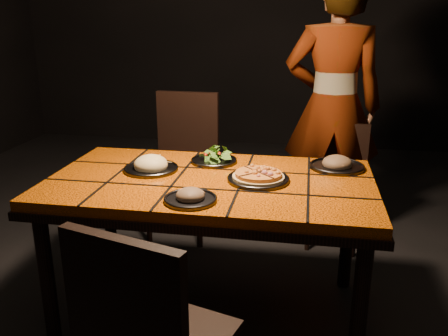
% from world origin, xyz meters
% --- Properties ---
extents(room_shell, '(6.04, 7.04, 3.08)m').
position_xyz_m(room_shell, '(0.00, 0.00, 1.50)').
color(room_shell, black).
rests_on(room_shell, ground).
extents(dining_table, '(1.62, 0.92, 0.75)m').
position_xyz_m(dining_table, '(0.00, 0.00, 0.67)').
color(dining_table, '#D55C06').
rests_on(dining_table, ground).
extents(chair_near, '(0.52, 0.52, 0.93)m').
position_xyz_m(chair_near, '(-0.01, -0.94, 0.53)').
color(chair_near, black).
rests_on(chair_near, ground).
extents(chair_far_left, '(0.47, 0.47, 1.00)m').
position_xyz_m(chair_far_left, '(-0.40, 0.98, 0.57)').
color(chair_far_left, black).
rests_on(chair_far_left, ground).
extents(chair_far_right, '(0.42, 0.42, 0.82)m').
position_xyz_m(chair_far_right, '(0.68, 0.98, 0.47)').
color(chair_far_right, black).
rests_on(chair_far_right, ground).
extents(diner, '(0.68, 0.45, 1.83)m').
position_xyz_m(diner, '(0.63, 1.15, 0.92)').
color(diner, brown).
rests_on(diner, ground).
extents(plate_pizza, '(0.36, 0.36, 0.04)m').
position_xyz_m(plate_pizza, '(0.24, 0.01, 0.77)').
color(plate_pizza, '#323236').
rests_on(plate_pizza, dining_table).
extents(plate_pasta, '(0.28, 0.28, 0.09)m').
position_xyz_m(plate_pasta, '(-0.33, 0.07, 0.77)').
color(plate_pasta, '#323236').
rests_on(plate_pasta, dining_table).
extents(plate_salad, '(0.25, 0.25, 0.07)m').
position_xyz_m(plate_salad, '(-0.03, 0.27, 0.78)').
color(plate_salad, '#323236').
rests_on(plate_salad, dining_table).
extents(plate_mushroom_a, '(0.23, 0.23, 0.08)m').
position_xyz_m(plate_mushroom_a, '(-0.02, -0.31, 0.77)').
color(plate_mushroom_a, '#323236').
rests_on(plate_mushroom_a, dining_table).
extents(plate_mushroom_b, '(0.29, 0.29, 0.09)m').
position_xyz_m(plate_mushroom_b, '(0.63, 0.28, 0.77)').
color(plate_mushroom_b, '#323236').
rests_on(plate_mushroom_b, dining_table).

